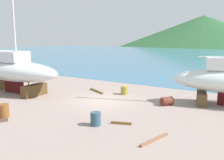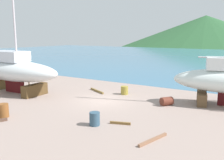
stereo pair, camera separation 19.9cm
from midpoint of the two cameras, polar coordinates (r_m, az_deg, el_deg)
The scene contains 12 objects.
ground_plane at distance 17.19m, azimuth -10.96°, elevation -8.17°, with size 50.11×50.11×0.00m, color gray.
sea_water at distance 63.65m, azimuth 22.14°, elevation 4.57°, with size 159.39×76.19×0.01m, color teal.
headland_hill at distance 149.31m, azimuth 20.10°, elevation 7.47°, with size 169.35×169.35×31.39m, color #2A5831.
sailboat_mid_port at distance 25.11m, azimuth -21.11°, elevation 2.19°, with size 10.49×3.69×18.14m.
worker at distance 31.02m, azimuth -15.79°, elevation 1.54°, with size 0.47×0.49×1.76m.
barrel_tipped_left at distance 23.05m, azimuth 3.07°, elevation -2.33°, with size 0.65×0.65×0.75m, color olive.
barrel_rust_near at distance 19.95m, azimuth 12.46°, elevation -4.68°, with size 0.65×0.65×0.89m, color brown.
barrel_blue_faded at distance 15.31m, azimuth -3.55°, elevation -8.70°, with size 0.62×0.62×0.81m, color #335165.
barrel_tipped_center at distance 18.14m, azimuth -22.93°, elevation -6.34°, with size 0.66×0.66×0.90m, color brown.
timber_short_skew at distance 13.46m, azimuth 9.64°, elevation -13.08°, with size 2.21×0.14×0.15m, color #885E44.
timber_plank_near at distance 15.58m, azimuth 2.23°, elevation -9.65°, with size 1.27×0.13×0.15m, color brown.
timber_long_fore at distance 24.17m, azimuth -3.19°, elevation -2.44°, with size 2.47×0.12×0.18m, color olive.
Camera 2 is at (11.40, -16.59, 5.34)m, focal length 40.67 mm.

